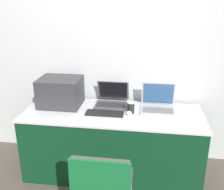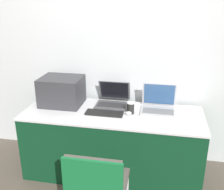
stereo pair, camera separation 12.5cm
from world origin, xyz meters
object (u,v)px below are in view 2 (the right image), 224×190
at_px(printer, 62,90).
at_px(laptop_right, 158,105).
at_px(coffee_cup, 131,108).
at_px(laptop_left, 113,100).
at_px(mouse, 129,113).
at_px(external_keyboard, 104,113).
at_px(chair, 97,186).

relative_size(printer, laptop_right, 1.24).
bearing_deg(coffee_cup, laptop_left, 137.66).
distance_m(printer, mouse, 0.79).
height_order(external_keyboard, mouse, mouse).
relative_size(external_keyboard, chair, 0.47).
xyz_separation_m(printer, laptop_right, (1.06, 0.03, -0.11)).
xyz_separation_m(laptop_left, laptop_right, (0.50, -0.08, 0.01)).
relative_size(external_keyboard, coffee_cup, 3.18).
xyz_separation_m(printer, external_keyboard, (0.52, -0.17, -0.16)).
height_order(laptop_right, coffee_cup, laptop_right).
distance_m(external_keyboard, coffee_cup, 0.27).
distance_m(laptop_right, external_keyboard, 0.58).
bearing_deg(laptop_right, mouse, -149.06).
bearing_deg(laptop_right, chair, -112.06).
height_order(printer, laptop_left, printer).
distance_m(external_keyboard, mouse, 0.25).
height_order(coffee_cup, mouse, coffee_cup).
height_order(external_keyboard, coffee_cup, coffee_cup).
relative_size(coffee_cup, chair, 0.15).
relative_size(laptop_left, chair, 0.43).
height_order(mouse, chair, chair).
bearing_deg(coffee_cup, external_keyboard, -165.20).
bearing_deg(chair, laptop_left, 94.67).
bearing_deg(external_keyboard, laptop_right, 20.21).
xyz_separation_m(laptop_right, mouse, (-0.29, -0.18, -0.04)).
xyz_separation_m(laptop_right, external_keyboard, (-0.54, -0.20, -0.05)).
distance_m(printer, chair, 1.24).
bearing_deg(chair, laptop_right, 67.94).
relative_size(laptop_left, coffee_cup, 2.91).
xyz_separation_m(laptop_left, mouse, (0.21, -0.25, -0.03)).
bearing_deg(mouse, chair, -98.14).
distance_m(laptop_right, mouse, 0.34).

